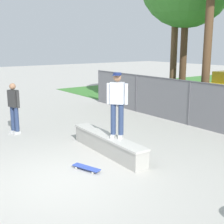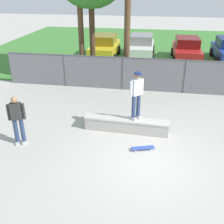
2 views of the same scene
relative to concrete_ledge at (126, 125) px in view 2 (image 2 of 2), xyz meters
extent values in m
plane|color=#ADAAA3|center=(0.86, -1.95, -0.27)|extent=(80.00, 80.00, 0.00)
cube|color=#3D7A33|center=(0.86, 14.75, -0.26)|extent=(27.91, 20.00, 0.02)
cube|color=#A8A59E|center=(0.00, 0.00, -0.03)|extent=(3.23, 0.58, 0.48)
cube|color=beige|center=(0.00, 0.00, 0.24)|extent=(3.27, 0.63, 0.06)
cube|color=beige|center=(0.44, 0.14, 0.32)|extent=(0.26, 0.27, 0.10)
cube|color=beige|center=(0.28, -0.01, 0.32)|extent=(0.26, 0.27, 0.10)
cylinder|color=navy|center=(0.42, 0.16, 0.81)|extent=(0.15, 0.15, 0.88)
cylinder|color=navy|center=(0.26, 0.01, 0.81)|extent=(0.15, 0.15, 0.88)
cube|color=silver|center=(0.34, 0.09, 1.55)|extent=(0.43, 0.42, 0.60)
cylinder|color=silver|center=(0.52, 0.25, 1.53)|extent=(0.10, 0.10, 0.58)
cylinder|color=silver|center=(0.15, -0.08, 1.53)|extent=(0.10, 0.10, 0.58)
sphere|color=#9E7051|center=(0.34, 0.09, 1.98)|extent=(0.22, 0.22, 0.22)
cylinder|color=navy|center=(0.34, 0.09, 2.08)|extent=(0.23, 0.23, 0.06)
cube|color=navy|center=(0.42, -0.01, 2.05)|extent=(0.23, 0.22, 0.02)
cube|color=#334CB2|center=(0.72, -1.19, -0.19)|extent=(0.82, 0.44, 0.02)
cube|color=#B2B2B7|center=(0.47, -1.27, -0.21)|extent=(0.10, 0.15, 0.02)
cube|color=#B2B2B7|center=(0.98, -1.10, -0.21)|extent=(0.10, 0.15, 0.02)
cylinder|color=silver|center=(0.44, -1.19, -0.25)|extent=(0.06, 0.05, 0.05)
cylinder|color=silver|center=(0.49, -1.35, -0.25)|extent=(0.06, 0.05, 0.05)
cylinder|color=silver|center=(0.96, -1.02, -0.25)|extent=(0.06, 0.05, 0.05)
cylinder|color=silver|center=(1.01, -1.18, -0.25)|extent=(0.06, 0.05, 0.05)
cylinder|color=#4C4C51|center=(-7.09, 4.45, 0.61)|extent=(0.07, 0.07, 1.77)
cylinder|color=#4C4C51|center=(-3.91, 4.45, 0.61)|extent=(0.07, 0.07, 1.77)
cylinder|color=#4C4C51|center=(-0.73, 4.45, 0.61)|extent=(0.07, 0.07, 1.77)
cylinder|color=#4C4C51|center=(2.45, 4.45, 0.61)|extent=(0.07, 0.07, 1.77)
cylinder|color=#4C4C51|center=(0.86, 4.45, 1.47)|extent=(15.91, 0.05, 0.05)
cube|color=slate|center=(0.86, 4.45, 0.61)|extent=(15.91, 0.01, 1.77)
cylinder|color=brown|center=(-3.46, 6.44, 2.37)|extent=(0.32, 0.32, 5.28)
cylinder|color=#47301E|center=(-2.78, 6.35, 1.93)|extent=(0.32, 0.32, 4.40)
cylinder|color=#513823|center=(-0.65, 5.26, 2.37)|extent=(0.32, 0.32, 5.28)
cube|color=gold|center=(-2.96, 10.90, 0.40)|extent=(1.85, 4.22, 0.70)
cube|color=#776413|center=(-2.96, 11.05, 1.07)|extent=(1.63, 2.12, 0.64)
cylinder|color=black|center=(-2.04, 9.61, 0.05)|extent=(0.23, 0.64, 0.64)
cylinder|color=black|center=(-3.84, 9.59, 0.05)|extent=(0.23, 0.64, 0.64)
cylinder|color=black|center=(-2.08, 12.21, 0.05)|extent=(0.23, 0.64, 0.64)
cylinder|color=black|center=(-3.88, 12.19, 0.05)|extent=(0.23, 0.64, 0.64)
cube|color=silver|center=(-0.26, 11.48, 0.40)|extent=(1.85, 4.22, 0.70)
cube|color=gray|center=(-0.26, 11.63, 1.07)|extent=(1.63, 2.12, 0.64)
cylinder|color=black|center=(0.66, 10.19, 0.05)|extent=(0.23, 0.64, 0.64)
cylinder|color=black|center=(-1.14, 10.16, 0.05)|extent=(0.23, 0.64, 0.64)
cylinder|color=black|center=(0.62, 12.79, 0.05)|extent=(0.23, 0.64, 0.64)
cylinder|color=black|center=(-1.18, 12.77, 0.05)|extent=(0.23, 0.64, 0.64)
cube|color=#B21E1E|center=(3.06, 10.96, 0.40)|extent=(1.85, 4.22, 0.70)
cube|color=#621010|center=(3.06, 11.11, 1.07)|extent=(1.63, 2.12, 0.64)
cylinder|color=black|center=(3.98, 9.67, 0.05)|extent=(0.23, 0.64, 0.64)
cylinder|color=black|center=(2.18, 9.64, 0.05)|extent=(0.23, 0.64, 0.64)
cylinder|color=black|center=(3.94, 12.27, 0.05)|extent=(0.23, 0.64, 0.64)
cylinder|color=black|center=(2.14, 12.25, 0.05)|extent=(0.23, 0.64, 0.64)
cylinder|color=black|center=(5.15, 10.02, 0.05)|extent=(0.23, 0.64, 0.64)
cylinder|color=black|center=(5.12, 12.62, 0.05)|extent=(0.23, 0.64, 0.64)
cube|color=beige|center=(-3.52, -1.49, -0.22)|extent=(0.19, 0.28, 0.10)
cube|color=beige|center=(-3.73, -1.56, -0.22)|extent=(0.19, 0.28, 0.10)
cylinder|color=navy|center=(-3.53, -1.46, 0.27)|extent=(0.15, 0.15, 0.88)
cylinder|color=navy|center=(-3.74, -1.53, 0.27)|extent=(0.15, 0.15, 0.88)
cube|color=#2D2D2D|center=(-3.63, -1.49, 1.01)|extent=(0.43, 0.33, 0.60)
cylinder|color=#2D2D2D|center=(-3.40, -1.41, 0.99)|extent=(0.10, 0.10, 0.58)
cylinder|color=#2D2D2D|center=(-3.87, -1.57, 0.99)|extent=(0.10, 0.10, 0.58)
sphere|color=#9E7051|center=(-3.63, -1.49, 1.44)|extent=(0.22, 0.22, 0.22)
camera|label=1|loc=(6.97, -4.95, 2.84)|focal=48.97mm
camera|label=2|loc=(0.98, -9.14, 5.03)|focal=43.40mm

